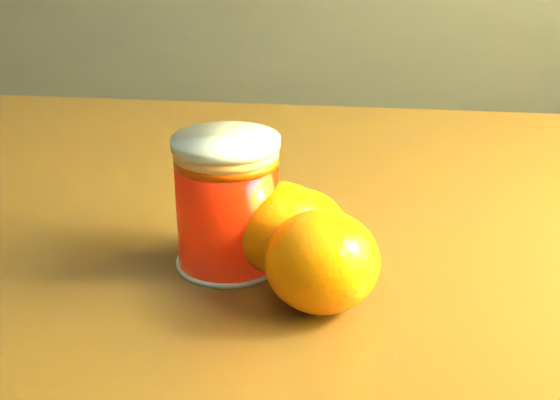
# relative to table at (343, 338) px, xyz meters

# --- Properties ---
(kitchen_counter) EXTENTS (3.15, 0.60, 0.90)m
(kitchen_counter) POSITION_rel_table_xyz_m (-0.85, 1.36, -0.21)
(kitchen_counter) COLOR #46464A
(kitchen_counter) RESTS_ON ground
(table) EXTENTS (1.02, 0.72, 0.75)m
(table) POSITION_rel_table_xyz_m (0.00, 0.00, 0.00)
(table) COLOR brown
(table) RESTS_ON ground
(juice_glass) EXTENTS (0.07, 0.07, 0.09)m
(juice_glass) POSITION_rel_table_xyz_m (-0.08, -0.06, 0.14)
(juice_glass) COLOR red
(juice_glass) RESTS_ON table
(orange_front) EXTENTS (0.07, 0.07, 0.06)m
(orange_front) POSITION_rel_table_xyz_m (-0.03, -0.06, 0.12)
(orange_front) COLOR orange
(orange_front) RESTS_ON table
(orange_back) EXTENTS (0.09, 0.09, 0.06)m
(orange_back) POSITION_rel_table_xyz_m (-0.05, -0.06, 0.13)
(orange_back) COLOR orange
(orange_back) RESTS_ON table
(orange_extra) EXTENTS (0.07, 0.07, 0.06)m
(orange_extra) POSITION_rel_table_xyz_m (-0.01, -0.11, 0.13)
(orange_extra) COLOR orange
(orange_extra) RESTS_ON table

